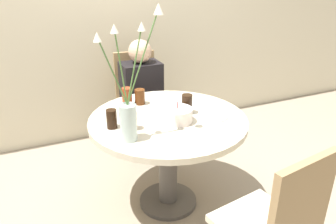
{
  "coord_description": "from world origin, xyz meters",
  "views": [
    {
      "loc": [
        -0.81,
        -1.83,
        1.62
      ],
      "look_at": [
        0.0,
        0.0,
        0.74
      ],
      "focal_mm": 35.0,
      "sensor_mm": 36.0,
      "label": 1
    }
  ],
  "objects_px": {
    "flower_vase": "(129,105)",
    "drink_glass_3": "(140,97)",
    "chair_far_back": "(277,223)",
    "person_guest": "(142,103)",
    "drink_glass_4": "(112,119)",
    "drink_glass_0": "(127,96)",
    "drink_glass_1": "(187,104)",
    "chair_left_flank": "(138,95)",
    "birthday_cake": "(177,115)",
    "side_plate": "(213,116)",
    "drink_glass_2": "(132,121)"
  },
  "relations": [
    {
      "from": "chair_left_flank",
      "to": "chair_far_back",
      "type": "height_order",
      "value": "same"
    },
    {
      "from": "side_plate",
      "to": "drink_glass_4",
      "type": "distance_m",
      "value": 0.68
    },
    {
      "from": "side_plate",
      "to": "drink_glass_3",
      "type": "height_order",
      "value": "drink_glass_3"
    },
    {
      "from": "birthday_cake",
      "to": "drink_glass_3",
      "type": "relative_size",
      "value": 1.76
    },
    {
      "from": "side_plate",
      "to": "drink_glass_4",
      "type": "height_order",
      "value": "drink_glass_4"
    },
    {
      "from": "flower_vase",
      "to": "drink_glass_2",
      "type": "xyz_separation_m",
      "value": [
        0.05,
        0.12,
        -0.16
      ]
    },
    {
      "from": "drink_glass_0",
      "to": "drink_glass_4",
      "type": "distance_m",
      "value": 0.39
    },
    {
      "from": "drink_glass_0",
      "to": "drink_glass_3",
      "type": "height_order",
      "value": "drink_glass_0"
    },
    {
      "from": "drink_glass_2",
      "to": "drink_glass_4",
      "type": "bearing_deg",
      "value": 149.21
    },
    {
      "from": "chair_far_back",
      "to": "flower_vase",
      "type": "bearing_deg",
      "value": -66.74
    },
    {
      "from": "drink_glass_1",
      "to": "drink_glass_4",
      "type": "distance_m",
      "value": 0.53
    },
    {
      "from": "drink_glass_0",
      "to": "flower_vase",
      "type": "bearing_deg",
      "value": -105.33
    },
    {
      "from": "drink_glass_0",
      "to": "person_guest",
      "type": "xyz_separation_m",
      "value": [
        0.27,
        0.45,
        -0.26
      ]
    },
    {
      "from": "chair_left_flank",
      "to": "drink_glass_0",
      "type": "distance_m",
      "value": 0.72
    },
    {
      "from": "drink_glass_4",
      "to": "drink_glass_0",
      "type": "bearing_deg",
      "value": 58.76
    },
    {
      "from": "drink_glass_0",
      "to": "drink_glass_2",
      "type": "distance_m",
      "value": 0.41
    },
    {
      "from": "flower_vase",
      "to": "drink_glass_4",
      "type": "relative_size",
      "value": 6.2
    },
    {
      "from": "flower_vase",
      "to": "drink_glass_2",
      "type": "distance_m",
      "value": 0.2
    },
    {
      "from": "person_guest",
      "to": "side_plate",
      "type": "bearing_deg",
      "value": -77.62
    },
    {
      "from": "chair_left_flank",
      "to": "drink_glass_1",
      "type": "relative_size",
      "value": 6.78
    },
    {
      "from": "chair_left_flank",
      "to": "drink_glass_1",
      "type": "distance_m",
      "value": 0.96
    },
    {
      "from": "side_plate",
      "to": "drink_glass_0",
      "type": "relative_size",
      "value": 1.56
    },
    {
      "from": "drink_glass_3",
      "to": "drink_glass_1",
      "type": "bearing_deg",
      "value": -50.92
    },
    {
      "from": "flower_vase",
      "to": "drink_glass_3",
      "type": "xyz_separation_m",
      "value": [
        0.23,
        0.49,
        -0.16
      ]
    },
    {
      "from": "drink_glass_1",
      "to": "drink_glass_0",
      "type": "bearing_deg",
      "value": 136.02
    },
    {
      "from": "drink_glass_1",
      "to": "drink_glass_2",
      "type": "xyz_separation_m",
      "value": [
        -0.42,
        -0.08,
        -0.01
      ]
    },
    {
      "from": "chair_far_back",
      "to": "drink_glass_2",
      "type": "height_order",
      "value": "chair_far_back"
    },
    {
      "from": "drink_glass_0",
      "to": "drink_glass_4",
      "type": "bearing_deg",
      "value": -121.24
    },
    {
      "from": "chair_far_back",
      "to": "drink_glass_0",
      "type": "relative_size",
      "value": 7.09
    },
    {
      "from": "chair_left_flank",
      "to": "drink_glass_2",
      "type": "distance_m",
      "value": 1.1
    },
    {
      "from": "chair_left_flank",
      "to": "drink_glass_1",
      "type": "bearing_deg",
      "value": -81.01
    },
    {
      "from": "flower_vase",
      "to": "drink_glass_3",
      "type": "bearing_deg",
      "value": 64.86
    },
    {
      "from": "drink_glass_2",
      "to": "drink_glass_3",
      "type": "bearing_deg",
      "value": 63.83
    },
    {
      "from": "chair_far_back",
      "to": "person_guest",
      "type": "relative_size",
      "value": 0.85
    },
    {
      "from": "chair_left_flank",
      "to": "side_plate",
      "type": "height_order",
      "value": "chair_left_flank"
    },
    {
      "from": "side_plate",
      "to": "drink_glass_3",
      "type": "xyz_separation_m",
      "value": [
        -0.37,
        0.42,
        0.05
      ]
    },
    {
      "from": "flower_vase",
      "to": "person_guest",
      "type": "relative_size",
      "value": 0.7
    },
    {
      "from": "birthday_cake",
      "to": "side_plate",
      "type": "height_order",
      "value": "birthday_cake"
    },
    {
      "from": "chair_far_back",
      "to": "drink_glass_3",
      "type": "bearing_deg",
      "value": -88.08
    },
    {
      "from": "flower_vase",
      "to": "side_plate",
      "type": "height_order",
      "value": "flower_vase"
    },
    {
      "from": "chair_far_back",
      "to": "drink_glass_0",
      "type": "bearing_deg",
      "value": -84.39
    },
    {
      "from": "side_plate",
      "to": "drink_glass_3",
      "type": "distance_m",
      "value": 0.56
    },
    {
      "from": "chair_left_flank",
      "to": "chair_far_back",
      "type": "bearing_deg",
      "value": -82.41
    },
    {
      "from": "drink_glass_0",
      "to": "drink_glass_1",
      "type": "height_order",
      "value": "drink_glass_1"
    },
    {
      "from": "chair_far_back",
      "to": "drink_glass_3",
      "type": "xyz_separation_m",
      "value": [
        -0.24,
        1.24,
        0.24
      ]
    },
    {
      "from": "person_guest",
      "to": "drink_glass_4",
      "type": "bearing_deg",
      "value": -120.82
    },
    {
      "from": "drink_glass_1",
      "to": "drink_glass_3",
      "type": "xyz_separation_m",
      "value": [
        -0.24,
        0.29,
        -0.01
      ]
    },
    {
      "from": "side_plate",
      "to": "drink_glass_0",
      "type": "bearing_deg",
      "value": 136.39
    },
    {
      "from": "birthday_cake",
      "to": "drink_glass_4",
      "type": "distance_m",
      "value": 0.42
    },
    {
      "from": "drink_glass_2",
      "to": "drink_glass_4",
      "type": "distance_m",
      "value": 0.13
    }
  ]
}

